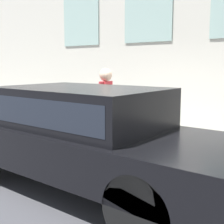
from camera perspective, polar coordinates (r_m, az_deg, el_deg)
name	(u,v)px	position (r m, az deg, el deg)	size (l,w,h in m)	color
ground_plane	(121,169)	(5.73, 1.67, -10.37)	(80.00, 80.00, 0.00)	#47474C
sidewalk	(159,149)	(6.82, 8.61, -6.78)	(2.76, 60.00, 0.13)	gray
fire_hydrant	(119,132)	(6.09, 1.21, -3.61)	(0.37, 0.47, 0.86)	gray
person	(106,100)	(6.51, -1.13, 2.14)	(0.40, 0.27, 1.67)	#232328
parked_car_black_near	(82,132)	(4.65, -5.53, -3.62)	(1.80, 4.97, 1.54)	black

